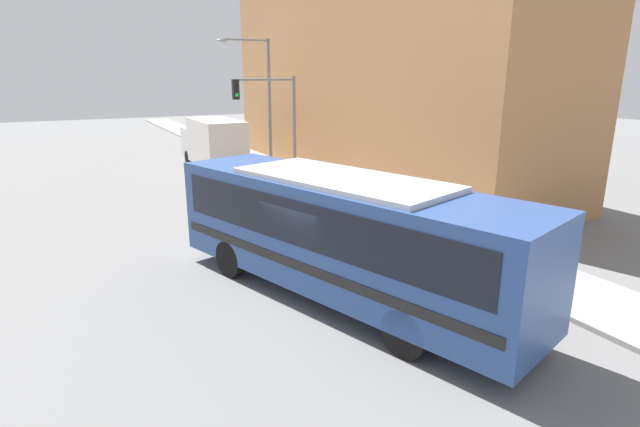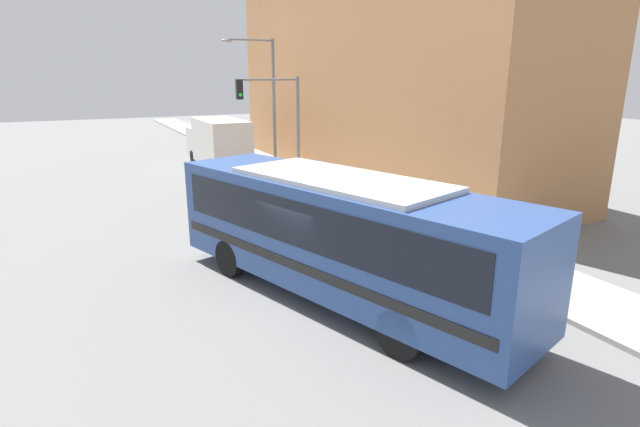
{
  "view_description": "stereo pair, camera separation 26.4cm",
  "coord_description": "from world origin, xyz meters",
  "px_view_note": "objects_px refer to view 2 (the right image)",
  "views": [
    {
      "loc": [
        -5.42,
        -10.59,
        5.49
      ],
      "look_at": [
        1.47,
        2.53,
        1.36
      ],
      "focal_mm": 28.0,
      "sensor_mm": 36.0,
      "label": 1
    },
    {
      "loc": [
        -5.19,
        -10.71,
        5.49
      ],
      "look_at": [
        1.47,
        2.53,
        1.36
      ],
      "focal_mm": 28.0,
      "sensor_mm": 36.0,
      "label": 2
    }
  ],
  "objects_px": {
    "street_lamp": "(267,94)",
    "city_bus": "(338,229)",
    "traffic_light_pole": "(277,111)",
    "fire_hydrant": "(365,204)",
    "delivery_truck": "(218,142)",
    "parking_meter": "(335,180)"
  },
  "relations": [
    {
      "from": "delivery_truck",
      "to": "parking_meter",
      "type": "distance_m",
      "value": 10.43
    },
    {
      "from": "fire_hydrant",
      "to": "street_lamp",
      "type": "bearing_deg",
      "value": 90.86
    },
    {
      "from": "city_bus",
      "to": "parking_meter",
      "type": "distance_m",
      "value": 9.92
    },
    {
      "from": "parking_meter",
      "to": "traffic_light_pole",
      "type": "bearing_deg",
      "value": 102.9
    },
    {
      "from": "street_lamp",
      "to": "delivery_truck",
      "type": "bearing_deg",
      "value": 133.56
    },
    {
      "from": "fire_hydrant",
      "to": "street_lamp",
      "type": "xyz_separation_m",
      "value": [
        -0.15,
        10.28,
        3.98
      ]
    },
    {
      "from": "city_bus",
      "to": "traffic_light_pole",
      "type": "relative_size",
      "value": 1.97
    },
    {
      "from": "fire_hydrant",
      "to": "traffic_light_pole",
      "type": "xyz_separation_m",
      "value": [
        -0.97,
        6.8,
        3.26
      ]
    },
    {
      "from": "city_bus",
      "to": "street_lamp",
      "type": "distance_m",
      "value": 17.26
    },
    {
      "from": "delivery_truck",
      "to": "parking_meter",
      "type": "xyz_separation_m",
      "value": [
        2.43,
        -10.12,
        -0.62
      ]
    },
    {
      "from": "city_bus",
      "to": "fire_hydrant",
      "type": "height_order",
      "value": "city_bus"
    },
    {
      "from": "city_bus",
      "to": "fire_hydrant",
      "type": "distance_m",
      "value": 7.84
    },
    {
      "from": "delivery_truck",
      "to": "parking_meter",
      "type": "bearing_deg",
      "value": -76.5
    },
    {
      "from": "traffic_light_pole",
      "to": "street_lamp",
      "type": "height_order",
      "value": "street_lamp"
    },
    {
      "from": "fire_hydrant",
      "to": "delivery_truck",
      "type": "bearing_deg",
      "value": 100.85
    },
    {
      "from": "parking_meter",
      "to": "street_lamp",
      "type": "height_order",
      "value": "street_lamp"
    },
    {
      "from": "delivery_truck",
      "to": "traffic_light_pole",
      "type": "height_order",
      "value": "traffic_light_pole"
    },
    {
      "from": "traffic_light_pole",
      "to": "parking_meter",
      "type": "xyz_separation_m",
      "value": [
        0.97,
        -4.25,
        -2.73
      ]
    },
    {
      "from": "street_lamp",
      "to": "city_bus",
      "type": "bearing_deg",
      "value": -105.22
    },
    {
      "from": "traffic_light_pole",
      "to": "street_lamp",
      "type": "bearing_deg",
      "value": 76.77
    },
    {
      "from": "fire_hydrant",
      "to": "street_lamp",
      "type": "height_order",
      "value": "street_lamp"
    },
    {
      "from": "fire_hydrant",
      "to": "parking_meter",
      "type": "xyz_separation_m",
      "value": [
        0.0,
        2.55,
        0.53
      ]
    }
  ]
}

